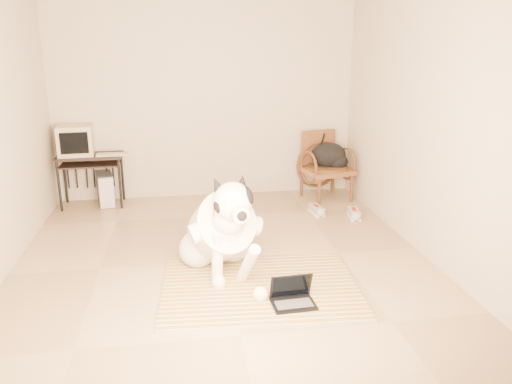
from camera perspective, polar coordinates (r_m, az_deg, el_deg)
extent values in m
plane|color=tan|center=(4.95, -3.75, -7.83)|extent=(4.50, 4.50, 0.00)
plane|color=#C1B49E|center=(6.78, -5.79, 10.71)|extent=(4.50, 0.00, 4.50)
plane|color=#C1B49E|center=(2.38, 0.74, -0.60)|extent=(4.50, 0.00, 4.50)
plane|color=#C1B49E|center=(5.13, 19.01, 7.94)|extent=(0.00, 4.50, 4.50)
cube|color=#C06F18|center=(3.99, 1.20, -14.14)|extent=(1.70, 0.37, 0.02)
cube|color=#507B3C|center=(4.21, 0.81, -12.34)|extent=(1.70, 0.37, 0.02)
cube|color=#4D376E|center=(4.44, 0.46, -10.72)|extent=(1.70, 0.37, 0.02)
cube|color=#AEB92E|center=(4.67, 0.14, -9.26)|extent=(1.70, 0.37, 0.02)
cube|color=#BAA88E|center=(4.90, -0.14, -7.94)|extent=(1.70, 0.37, 0.02)
sphere|color=white|center=(4.79, -6.67, -6.47)|extent=(0.36, 0.36, 0.36)
sphere|color=white|center=(4.88, -2.76, -5.95)|extent=(0.36, 0.36, 0.36)
ellipsoid|color=white|center=(4.81, -4.66, -5.96)|extent=(0.44, 0.40, 0.36)
ellipsoid|color=white|center=(4.53, -3.97, -4.12)|extent=(0.60, 0.88, 0.77)
cylinder|color=white|center=(4.54, -4.03, -4.06)|extent=(0.65, 0.78, 0.70)
sphere|color=white|center=(4.26, -3.13, -3.01)|extent=(0.30, 0.30, 0.30)
sphere|color=white|center=(4.10, -2.69, -1.08)|extent=(0.33, 0.33, 0.33)
ellipsoid|color=black|center=(4.11, -2.03, -0.72)|extent=(0.25, 0.28, 0.24)
cylinder|color=white|center=(3.99, -2.05, -2.35)|extent=(0.17, 0.19, 0.14)
sphere|color=black|center=(3.91, -1.61, -2.77)|extent=(0.08, 0.08, 0.08)
cone|color=black|center=(4.10, -4.44, 0.75)|extent=(0.16, 0.18, 0.20)
cone|color=black|center=(4.16, -1.62, 1.04)|extent=(0.17, 0.19, 0.20)
torus|color=silver|center=(4.23, -3.06, -2.37)|extent=(0.31, 0.20, 0.26)
cylinder|color=white|center=(4.35, -4.44, -7.65)|extent=(0.12, 0.16, 0.49)
cylinder|color=white|center=(4.31, -0.95, -8.31)|extent=(0.18, 0.45, 0.50)
sphere|color=white|center=(4.42, -4.27, -10.23)|extent=(0.13, 0.13, 0.13)
sphere|color=white|center=(4.20, 0.50, -11.60)|extent=(0.13, 0.13, 0.13)
cone|color=black|center=(5.14, -5.81, -6.26)|extent=(0.32, 0.47, 0.12)
cube|color=black|center=(4.14, 4.30, -12.68)|extent=(0.36, 0.26, 0.02)
cube|color=#49494B|center=(4.12, 4.35, -12.62)|extent=(0.30, 0.16, 0.00)
cube|color=black|center=(4.15, 4.00, -10.66)|extent=(0.35, 0.10, 0.23)
cube|color=black|center=(4.14, 4.04, -10.68)|extent=(0.31, 0.08, 0.20)
cube|color=black|center=(6.73, -18.49, 3.92)|extent=(0.81, 0.46, 0.03)
cube|color=black|center=(6.70, -18.47, 2.98)|extent=(0.72, 0.37, 0.02)
cylinder|color=black|center=(6.69, -21.57, 0.56)|extent=(0.03, 0.03, 0.65)
cylinder|color=black|center=(7.05, -20.98, 1.41)|extent=(0.03, 0.03, 0.65)
cylinder|color=black|center=(6.57, -15.29, 0.88)|extent=(0.03, 0.03, 0.65)
cylinder|color=black|center=(6.94, -15.01, 1.72)|extent=(0.03, 0.03, 0.65)
cube|color=tan|center=(6.75, -19.92, 5.59)|extent=(0.46, 0.44, 0.38)
cube|color=black|center=(6.56, -20.07, 5.27)|extent=(0.33, 0.05, 0.27)
cube|color=tan|center=(6.61, -16.11, 4.15)|extent=(0.39, 0.15, 0.03)
cube|color=#49494B|center=(6.84, -16.85, 0.36)|extent=(0.28, 0.47, 0.42)
cube|color=#BBBBC1|center=(6.62, -16.68, -0.15)|extent=(0.18, 0.05, 0.40)
cube|color=brown|center=(6.78, 8.08, 2.46)|extent=(0.71, 0.70, 0.06)
cylinder|color=#3B2210|center=(6.77, 8.10, 2.79)|extent=(0.55, 0.55, 0.04)
cube|color=brown|center=(6.94, 7.07, 5.18)|extent=(0.51, 0.16, 0.45)
cylinder|color=#3B2210|center=(6.51, 7.22, -0.08)|extent=(0.05, 0.05, 0.37)
cylinder|color=#3B2210|center=(6.93, 5.23, 1.02)|extent=(0.05, 0.05, 0.37)
cylinder|color=#3B2210|center=(6.76, 10.86, 0.39)|extent=(0.05, 0.05, 0.37)
cylinder|color=#3B2210|center=(7.16, 8.73, 1.42)|extent=(0.05, 0.05, 0.37)
ellipsoid|color=black|center=(6.80, 8.28, 4.16)|extent=(0.47, 0.39, 0.35)
ellipsoid|color=black|center=(6.78, 9.28, 3.45)|extent=(0.30, 0.24, 0.20)
cube|color=white|center=(6.28, 6.93, -2.36)|extent=(0.15, 0.30, 0.03)
cube|color=gray|center=(6.26, 6.95, -2.02)|extent=(0.14, 0.29, 0.09)
cube|color=maroon|center=(6.25, 6.96, -1.68)|extent=(0.07, 0.15, 0.02)
cube|color=white|center=(6.22, 11.12, -2.74)|extent=(0.16, 0.31, 0.03)
cube|color=gray|center=(6.21, 11.14, -2.39)|extent=(0.15, 0.30, 0.09)
cube|color=maroon|center=(6.19, 11.16, -2.05)|extent=(0.07, 0.15, 0.02)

